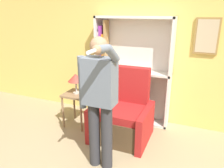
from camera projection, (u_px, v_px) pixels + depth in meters
wall_back at (142, 47)px, 3.99m from camera, size 8.00×0.11×2.80m
bookcase at (125, 71)px, 4.10m from camera, size 1.41×0.28×1.96m
armchair at (123, 116)px, 3.65m from camera, size 0.92×0.83×1.16m
person_standing at (99, 98)px, 2.72m from camera, size 0.55×0.78×1.76m
side_table at (77, 99)px, 3.97m from camera, size 0.43×0.43×0.63m
table_lamp at (76, 78)px, 3.84m from camera, size 0.28×0.28×0.37m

